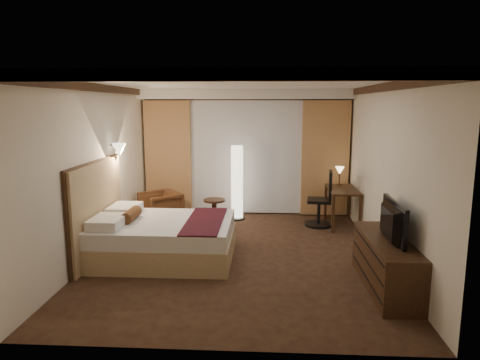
# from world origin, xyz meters

# --- Properties ---
(floor) EXTENTS (4.50, 5.50, 0.01)m
(floor) POSITION_xyz_m (0.00, 0.00, 0.00)
(floor) COLOR #321B13
(floor) RESTS_ON ground
(ceiling) EXTENTS (4.50, 5.50, 0.01)m
(ceiling) POSITION_xyz_m (0.00, 0.00, 2.70)
(ceiling) COLOR white
(ceiling) RESTS_ON back_wall
(back_wall) EXTENTS (4.50, 0.02, 2.70)m
(back_wall) POSITION_xyz_m (0.00, 2.75, 1.35)
(back_wall) COLOR beige
(back_wall) RESTS_ON floor
(left_wall) EXTENTS (0.02, 5.50, 2.70)m
(left_wall) POSITION_xyz_m (-2.25, 0.00, 1.35)
(left_wall) COLOR beige
(left_wall) RESTS_ON floor
(right_wall) EXTENTS (0.02, 5.50, 2.70)m
(right_wall) POSITION_xyz_m (2.25, 0.00, 1.35)
(right_wall) COLOR beige
(right_wall) RESTS_ON floor
(crown_molding) EXTENTS (4.50, 5.50, 0.12)m
(crown_molding) POSITION_xyz_m (0.00, 0.00, 2.64)
(crown_molding) COLOR black
(crown_molding) RESTS_ON ceiling
(soffit) EXTENTS (4.50, 0.50, 0.20)m
(soffit) POSITION_xyz_m (0.00, 2.50, 2.60)
(soffit) COLOR white
(soffit) RESTS_ON ceiling
(curtain_sheer) EXTENTS (2.48, 0.04, 2.45)m
(curtain_sheer) POSITION_xyz_m (0.00, 2.67, 1.25)
(curtain_sheer) COLOR silver
(curtain_sheer) RESTS_ON back_wall
(curtain_left_drape) EXTENTS (1.00, 0.14, 2.45)m
(curtain_left_drape) POSITION_xyz_m (-1.70, 2.61, 1.25)
(curtain_left_drape) COLOR tan
(curtain_left_drape) RESTS_ON back_wall
(curtain_right_drape) EXTENTS (1.00, 0.14, 2.45)m
(curtain_right_drape) POSITION_xyz_m (1.70, 2.61, 1.25)
(curtain_right_drape) COLOR tan
(curtain_right_drape) RESTS_ON back_wall
(wall_sconce) EXTENTS (0.24, 0.24, 0.24)m
(wall_sconce) POSITION_xyz_m (-2.09, 0.62, 1.62)
(wall_sconce) COLOR white
(wall_sconce) RESTS_ON left_wall
(bed) EXTENTS (2.10, 1.64, 0.62)m
(bed) POSITION_xyz_m (-1.14, -0.20, 0.31)
(bed) COLOR white
(bed) RESTS_ON floor
(headboard) EXTENTS (0.12, 1.94, 1.50)m
(headboard) POSITION_xyz_m (-2.20, -0.20, 0.75)
(headboard) COLOR tan
(headboard) RESTS_ON floor
(armchair) EXTENTS (0.96, 0.97, 0.73)m
(armchair) POSITION_xyz_m (-1.68, 1.69, 0.36)
(armchair) COLOR #502B18
(armchair) RESTS_ON floor
(side_table) EXTENTS (0.44, 0.44, 0.49)m
(side_table) POSITION_xyz_m (-0.61, 1.87, 0.24)
(side_table) COLOR black
(side_table) RESTS_ON floor
(floor_lamp) EXTENTS (0.33, 0.33, 1.57)m
(floor_lamp) POSITION_xyz_m (-0.16, 2.18, 0.78)
(floor_lamp) COLOR white
(floor_lamp) RESTS_ON floor
(desk) EXTENTS (0.55, 1.11, 0.75)m
(desk) POSITION_xyz_m (1.95, 1.80, 0.38)
(desk) COLOR black
(desk) RESTS_ON floor
(desk_lamp) EXTENTS (0.18, 0.18, 0.34)m
(desk_lamp) POSITION_xyz_m (1.95, 2.21, 0.92)
(desk_lamp) COLOR #FFD899
(desk_lamp) RESTS_ON desk
(office_chair) EXTENTS (0.60, 0.60, 1.11)m
(office_chair) POSITION_xyz_m (1.49, 1.75, 0.56)
(office_chair) COLOR black
(office_chair) RESTS_ON floor
(dresser) EXTENTS (0.50, 1.72, 0.67)m
(dresser) POSITION_xyz_m (2.00, -1.16, 0.33)
(dresser) COLOR black
(dresser) RESTS_ON floor
(television) EXTENTS (0.59, 1.00, 0.13)m
(television) POSITION_xyz_m (1.97, -1.16, 0.95)
(television) COLOR black
(television) RESTS_ON dresser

